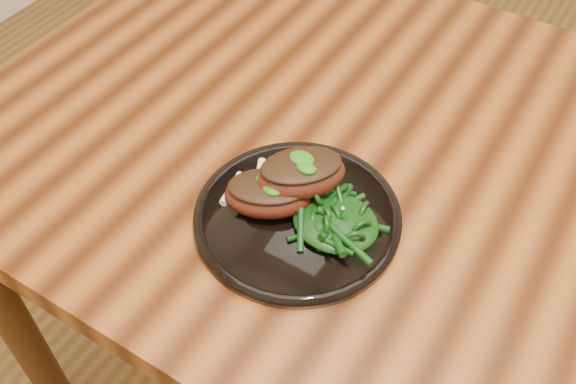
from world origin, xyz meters
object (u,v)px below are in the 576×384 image
object	(u,v)px
desk	(541,261)
plate	(297,217)
lamb_chop_front	(268,194)
greens_heap	(336,218)

from	to	relation	value
desk	plate	distance (m)	0.33
lamb_chop_front	greens_heap	world-z (taller)	lamb_chop_front
desk	plate	bearing A→B (deg)	-148.03
lamb_chop_front	greens_heap	xyz separation A→B (m)	(0.08, 0.01, -0.01)
desk	lamb_chop_front	xyz separation A→B (m)	(-0.30, -0.18, 0.12)
desk	plate	world-z (taller)	plate
lamb_chop_front	desk	bearing A→B (deg)	30.11
lamb_chop_front	greens_heap	bearing A→B (deg)	8.98
desk	greens_heap	distance (m)	0.29
desk	lamb_chop_front	world-z (taller)	lamb_chop_front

